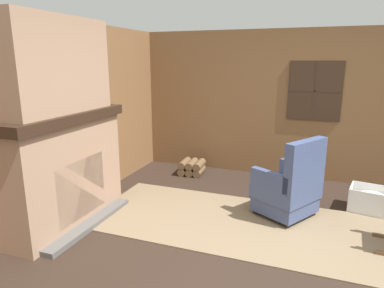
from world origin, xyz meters
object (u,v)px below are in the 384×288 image
Objects in this scene: armchair at (289,188)px; laundry_basket at (372,200)px; decorative_plate_on_mantel at (56,101)px; firewood_stack at (192,167)px; storage_case at (76,103)px; oil_lamp_vase at (15,112)px.

armchair reaches higher than laundry_basket.
decorative_plate_on_mantel reaches higher than laundry_basket.
storage_case is (-0.79, -1.84, 1.26)m from firewood_stack.
oil_lamp_vase reaches higher than laundry_basket.
oil_lamp_vase reaches higher than firewood_stack.
firewood_stack is 2.72m from laundry_basket.
decorative_plate_on_mantel is at bearing 91.97° from oil_lamp_vase.
armchair is at bearing -152.41° from laundry_basket.
laundry_basket is 3.87m from storage_case.
decorative_plate_on_mantel reaches higher than armchair.
oil_lamp_vase is (-0.79, -2.72, 1.28)m from firewood_stack.
storage_case is at bearing 47.46° from armchair.
laundry_basket is (0.98, 0.51, -0.21)m from armchair.
armchair is 1.13m from laundry_basket.
armchair is 3.12m from oil_lamp_vase.
firewood_stack is 3.11m from oil_lamp_vase.
oil_lamp_vase is (-2.46, -1.62, 1.03)m from armchair.
storage_case is (-2.46, -0.74, 1.02)m from armchair.
armchair is 2.90m from decorative_plate_on_mantel.
laundry_basket is 2.39× the size of decorative_plate_on_mantel.
firewood_stack is 2.64m from decorative_plate_on_mantel.
laundry_basket is (2.66, -0.59, 0.04)m from firewood_stack.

